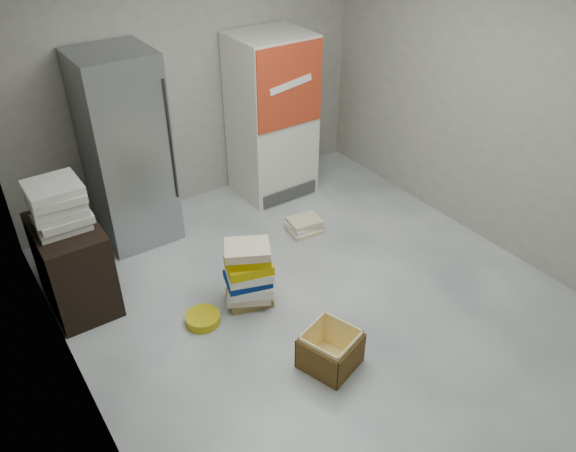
# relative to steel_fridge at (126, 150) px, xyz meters

# --- Properties ---
(ground) EXTENTS (5.00, 5.00, 0.00)m
(ground) POSITION_rel_steel_fridge_xyz_m (0.90, -2.13, -0.95)
(ground) COLOR silver
(ground) RESTS_ON ground
(room_shell) EXTENTS (4.04, 5.04, 2.82)m
(room_shell) POSITION_rel_steel_fridge_xyz_m (0.90, -2.13, 0.85)
(room_shell) COLOR #A39D93
(room_shell) RESTS_ON ground
(steel_fridge) EXTENTS (0.70, 0.72, 1.90)m
(steel_fridge) POSITION_rel_steel_fridge_xyz_m (0.00, 0.00, 0.00)
(steel_fridge) COLOR gray
(steel_fridge) RESTS_ON ground
(coke_cooler) EXTENTS (0.80, 0.73, 1.80)m
(coke_cooler) POSITION_rel_steel_fridge_xyz_m (1.65, -0.01, -0.05)
(coke_cooler) COLOR silver
(coke_cooler) RESTS_ON ground
(wood_shelf) EXTENTS (0.50, 0.80, 0.80)m
(wood_shelf) POSITION_rel_steel_fridge_xyz_m (-0.83, -0.73, -0.55)
(wood_shelf) COLOR black
(wood_shelf) RESTS_ON ground
(supply_box_stack) EXTENTS (0.43, 0.43, 0.39)m
(supply_box_stack) POSITION_rel_steel_fridge_xyz_m (-0.83, -0.73, 0.04)
(supply_box_stack) COLOR silver
(supply_box_stack) RESTS_ON wood_shelf
(phonebook_stack_main) EXTENTS (0.49, 0.46, 0.63)m
(phonebook_stack_main) POSITION_rel_steel_fridge_xyz_m (0.38, -1.58, -0.64)
(phonebook_stack_main) COLOR olive
(phonebook_stack_main) RESTS_ON ground
(phonebook_stack_side) EXTENTS (0.37, 0.31, 0.15)m
(phonebook_stack_side) POSITION_rel_steel_fridge_xyz_m (1.43, -0.94, -0.88)
(phonebook_stack_side) COLOR beige
(phonebook_stack_side) RESTS_ON ground
(cardboard_box) EXTENTS (0.49, 0.49, 0.32)m
(cardboard_box) POSITION_rel_steel_fridge_xyz_m (0.53, -2.54, -0.82)
(cardboard_box) COLOR yellow
(cardboard_box) RESTS_ON ground
(bucket_lid) EXTENTS (0.38, 0.38, 0.08)m
(bucket_lid) POSITION_rel_steel_fridge_xyz_m (-0.07, -1.57, -0.91)
(bucket_lid) COLOR #BEA70E
(bucket_lid) RESTS_ON ground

